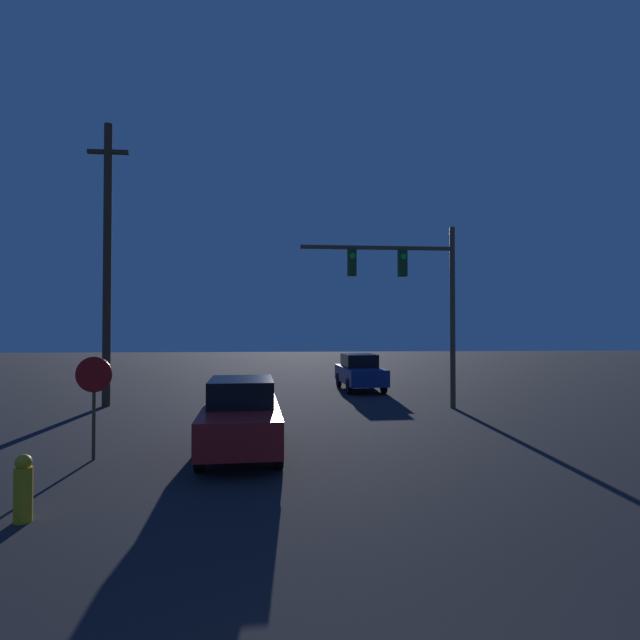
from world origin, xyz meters
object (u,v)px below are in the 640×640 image
(traffic_signal_mast, at_px, (414,286))
(stop_sign, at_px, (94,388))
(fire_hydrant, at_px, (23,488))
(car_far, at_px, (360,372))
(utility_pole, at_px, (107,260))
(car_near, at_px, (241,415))

(traffic_signal_mast, relative_size, stop_sign, 2.93)
(fire_hydrant, bearing_deg, car_far, 64.16)
(traffic_signal_mast, relative_size, fire_hydrant, 6.65)
(stop_sign, height_order, utility_pole, utility_pole)
(car_near, distance_m, stop_sign, 3.06)
(car_far, bearing_deg, traffic_signal_mast, 97.52)
(car_far, relative_size, utility_pole, 0.42)
(stop_sign, relative_size, utility_pole, 0.21)
(fire_hydrant, bearing_deg, utility_pole, 103.04)
(car_far, bearing_deg, stop_sign, 54.34)
(car_far, distance_m, fire_hydrant, 16.32)
(car_near, xyz_separation_m, traffic_signal_mast, (5.37, 5.63, 3.33))
(traffic_signal_mast, bearing_deg, utility_pole, 172.37)
(car_near, xyz_separation_m, car_far, (4.40, 11.00, 0.00))
(car_far, xyz_separation_m, utility_pole, (-9.60, -3.96, 4.29))
(car_far, xyz_separation_m, traffic_signal_mast, (0.97, -5.37, 3.33))
(traffic_signal_mast, bearing_deg, car_near, -133.67)
(traffic_signal_mast, distance_m, utility_pole, 10.70)
(stop_sign, bearing_deg, utility_pole, 106.77)
(car_far, height_order, utility_pole, utility_pole)
(traffic_signal_mast, distance_m, stop_sign, 10.61)
(traffic_signal_mast, relative_size, utility_pole, 0.62)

